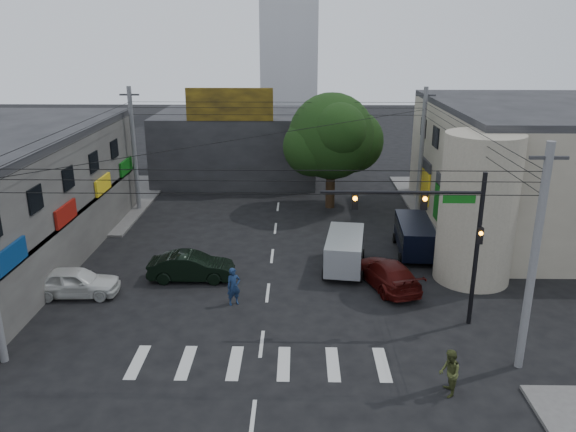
{
  "coord_description": "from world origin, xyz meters",
  "views": [
    {
      "loc": [
        1.54,
        -24.32,
        12.9
      ],
      "look_at": [
        1.01,
        4.0,
        3.54
      ],
      "focal_mm": 35.0,
      "sensor_mm": 36.0,
      "label": 1
    }
  ],
  "objects_px": {
    "street_tree": "(332,137)",
    "white_compact": "(75,282)",
    "silver_minivan": "(345,252)",
    "traffic_gantry": "(441,225)",
    "pedestrian_olive": "(449,373)",
    "utility_pole_far_right": "(421,151)",
    "navy_van": "(414,238)",
    "dark_sedan": "(191,267)",
    "utility_pole_near_right": "(534,261)",
    "utility_pole_far_left": "(134,150)",
    "maroon_sedan": "(387,273)",
    "traffic_officer": "(234,286)"
  },
  "relations": [
    {
      "from": "utility_pole_near_right",
      "to": "traffic_officer",
      "type": "relative_size",
      "value": 4.8
    },
    {
      "from": "navy_van",
      "to": "traffic_gantry",
      "type": "bearing_deg",
      "value": 178.57
    },
    {
      "from": "utility_pole_near_right",
      "to": "white_compact",
      "type": "height_order",
      "value": "utility_pole_near_right"
    },
    {
      "from": "utility_pole_far_right",
      "to": "dark_sedan",
      "type": "relative_size",
      "value": 2.0
    },
    {
      "from": "traffic_gantry",
      "to": "white_compact",
      "type": "xyz_separation_m",
      "value": [
        -17.61,
        2.54,
        -4.08
      ]
    },
    {
      "from": "traffic_officer",
      "to": "maroon_sedan",
      "type": "bearing_deg",
      "value": -10.97
    },
    {
      "from": "dark_sedan",
      "to": "utility_pole_far_right",
      "type": "bearing_deg",
      "value": -50.42
    },
    {
      "from": "white_compact",
      "to": "utility_pole_near_right",
      "type": "bearing_deg",
      "value": -108.83
    },
    {
      "from": "traffic_gantry",
      "to": "maroon_sedan",
      "type": "xyz_separation_m",
      "value": [
        -1.54,
        3.95,
        -4.11
      ]
    },
    {
      "from": "silver_minivan",
      "to": "pedestrian_olive",
      "type": "height_order",
      "value": "silver_minivan"
    },
    {
      "from": "dark_sedan",
      "to": "maroon_sedan",
      "type": "xyz_separation_m",
      "value": [
        10.51,
        -0.63,
        -0.03
      ]
    },
    {
      "from": "utility_pole_far_right",
      "to": "maroon_sedan",
      "type": "distance_m",
      "value": 14.26
    },
    {
      "from": "utility_pole_near_right",
      "to": "navy_van",
      "type": "xyz_separation_m",
      "value": [
        -1.9,
        12.15,
        -3.6
      ]
    },
    {
      "from": "utility_pole_far_right",
      "to": "white_compact",
      "type": "height_order",
      "value": "utility_pole_far_right"
    },
    {
      "from": "traffic_gantry",
      "to": "utility_pole_near_right",
      "type": "distance_m",
      "value": 4.41
    },
    {
      "from": "navy_van",
      "to": "pedestrian_olive",
      "type": "relative_size",
      "value": 2.79
    },
    {
      "from": "utility_pole_far_left",
      "to": "maroon_sedan",
      "type": "bearing_deg",
      "value": -37.88
    },
    {
      "from": "street_tree",
      "to": "utility_pole_far_right",
      "type": "height_order",
      "value": "utility_pole_far_right"
    },
    {
      "from": "street_tree",
      "to": "silver_minivan",
      "type": "height_order",
      "value": "street_tree"
    },
    {
      "from": "street_tree",
      "to": "white_compact",
      "type": "relative_size",
      "value": 1.95
    },
    {
      "from": "street_tree",
      "to": "utility_pole_far_left",
      "type": "relative_size",
      "value": 0.95
    },
    {
      "from": "white_compact",
      "to": "silver_minivan",
      "type": "distance_m",
      "value": 14.44
    },
    {
      "from": "traffic_gantry",
      "to": "maroon_sedan",
      "type": "distance_m",
      "value": 5.9
    },
    {
      "from": "dark_sedan",
      "to": "silver_minivan",
      "type": "bearing_deg",
      "value": -79.93
    },
    {
      "from": "dark_sedan",
      "to": "traffic_officer",
      "type": "relative_size",
      "value": 2.4
    },
    {
      "from": "navy_van",
      "to": "utility_pole_near_right",
      "type": "bearing_deg",
      "value": -167.43
    },
    {
      "from": "street_tree",
      "to": "navy_van",
      "type": "relative_size",
      "value": 1.7
    },
    {
      "from": "utility_pole_far_left",
      "to": "traffic_officer",
      "type": "relative_size",
      "value": 4.8
    },
    {
      "from": "traffic_officer",
      "to": "silver_minivan",
      "type": "bearing_deg",
      "value": 10.74
    },
    {
      "from": "dark_sedan",
      "to": "utility_pole_near_right",
      "type": "bearing_deg",
      "value": -119.31
    },
    {
      "from": "traffic_gantry",
      "to": "navy_van",
      "type": "bearing_deg",
      "value": 84.87
    },
    {
      "from": "dark_sedan",
      "to": "pedestrian_olive",
      "type": "distance_m",
      "value": 15.15
    },
    {
      "from": "white_compact",
      "to": "navy_van",
      "type": "xyz_separation_m",
      "value": [
        18.39,
        6.11,
        0.25
      ]
    },
    {
      "from": "traffic_gantry",
      "to": "utility_pole_near_right",
      "type": "bearing_deg",
      "value": -52.58
    },
    {
      "from": "traffic_gantry",
      "to": "dark_sedan",
      "type": "xyz_separation_m",
      "value": [
        -12.05,
        4.58,
        -4.07
      ]
    },
    {
      "from": "street_tree",
      "to": "traffic_gantry",
      "type": "height_order",
      "value": "street_tree"
    },
    {
      "from": "traffic_gantry",
      "to": "pedestrian_olive",
      "type": "xyz_separation_m",
      "value": [
        -0.66,
        -5.41,
        -3.91
      ]
    },
    {
      "from": "white_compact",
      "to": "maroon_sedan",
      "type": "relative_size",
      "value": 0.83
    },
    {
      "from": "silver_minivan",
      "to": "street_tree",
      "type": "bearing_deg",
      "value": 8.85
    },
    {
      "from": "white_compact",
      "to": "traffic_officer",
      "type": "xyz_separation_m",
      "value": [
        8.18,
        -0.82,
        0.21
      ]
    },
    {
      "from": "street_tree",
      "to": "traffic_officer",
      "type": "height_order",
      "value": "street_tree"
    },
    {
      "from": "traffic_gantry",
      "to": "maroon_sedan",
      "type": "relative_size",
      "value": 1.34
    },
    {
      "from": "street_tree",
      "to": "utility_pole_far_left",
      "type": "bearing_deg",
      "value": -176.05
    },
    {
      "from": "maroon_sedan",
      "to": "traffic_officer",
      "type": "relative_size",
      "value": 2.81
    },
    {
      "from": "maroon_sedan",
      "to": "navy_van",
      "type": "height_order",
      "value": "navy_van"
    },
    {
      "from": "utility_pole_far_right",
      "to": "dark_sedan",
      "type": "bearing_deg",
      "value": -139.84
    },
    {
      "from": "utility_pole_near_right",
      "to": "maroon_sedan",
      "type": "bearing_deg",
      "value": 119.52
    },
    {
      "from": "street_tree",
      "to": "white_compact",
      "type": "bearing_deg",
      "value": -131.72
    },
    {
      "from": "traffic_gantry",
      "to": "utility_pole_far_left",
      "type": "height_order",
      "value": "utility_pole_far_left"
    },
    {
      "from": "utility_pole_far_right",
      "to": "pedestrian_olive",
      "type": "height_order",
      "value": "utility_pole_far_right"
    }
  ]
}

